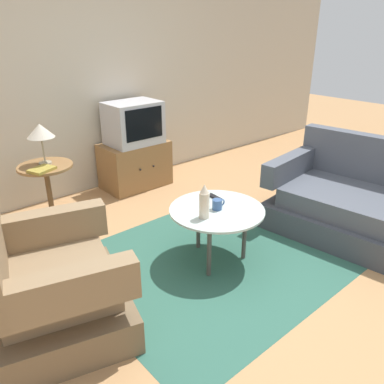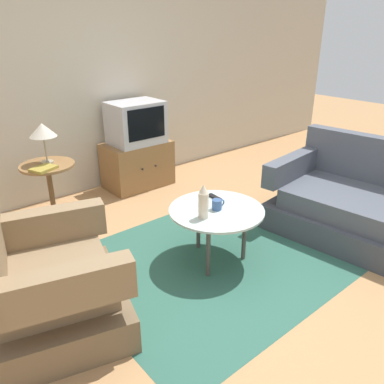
% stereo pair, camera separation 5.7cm
% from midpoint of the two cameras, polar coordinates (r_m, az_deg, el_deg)
% --- Properties ---
extents(ground_plane, '(16.00, 16.00, 0.00)m').
position_cam_midpoint_polar(ground_plane, '(3.23, 5.01, -11.04)').
color(ground_plane, '#AD7F51').
extents(back_wall, '(9.00, 0.12, 2.70)m').
position_cam_midpoint_polar(back_wall, '(4.57, -15.74, 16.73)').
color(back_wall, '#BCB29E').
rests_on(back_wall, ground).
extents(area_rug, '(2.20, 1.84, 0.00)m').
position_cam_midpoint_polar(area_rug, '(3.32, 3.93, -9.84)').
color(area_rug, '#2D5B4C').
rests_on(area_rug, ground).
extents(armchair, '(1.03, 1.11, 0.88)m').
position_cam_midpoint_polar(armchair, '(2.65, -19.98, -13.01)').
color(armchair, brown).
rests_on(armchair, ground).
extents(couch, '(1.15, 1.84, 0.86)m').
position_cam_midpoint_polar(couch, '(3.86, 25.67, -2.52)').
color(couch, '#3E424B').
rests_on(couch, ground).
extents(coffee_table, '(0.77, 0.77, 0.47)m').
position_cam_midpoint_polar(coffee_table, '(3.11, 4.17, -3.23)').
color(coffee_table, '#B2C6C1').
rests_on(coffee_table, ground).
extents(side_table, '(0.51, 0.51, 0.61)m').
position_cam_midpoint_polar(side_table, '(3.95, -19.93, 1.55)').
color(side_table, olive).
rests_on(side_table, ground).
extents(tv_stand, '(0.77, 0.50, 0.54)m').
position_cam_midpoint_polar(tv_stand, '(4.71, -7.70, 4.08)').
color(tv_stand, olive).
rests_on(tv_stand, ground).
extents(television, '(0.60, 0.45, 0.48)m').
position_cam_midpoint_polar(television, '(4.56, -7.92, 10.12)').
color(television, '#B7B7BC').
rests_on(television, tv_stand).
extents(table_lamp, '(0.25, 0.25, 0.39)m').
position_cam_midpoint_polar(table_lamp, '(3.83, -20.83, 8.41)').
color(table_lamp, '#9E937A').
rests_on(table_lamp, side_table).
extents(vase, '(0.08, 0.08, 0.27)m').
position_cam_midpoint_polar(vase, '(2.89, 2.27, -1.47)').
color(vase, beige).
rests_on(vase, coffee_table).
extents(mug, '(0.12, 0.08, 0.08)m').
position_cam_midpoint_polar(mug, '(3.07, 4.26, -1.86)').
color(mug, '#335184').
rests_on(mug, coffee_table).
extents(tv_remote_dark, '(0.05, 0.15, 0.02)m').
position_cam_midpoint_polar(tv_remote_dark, '(3.27, 3.88, -0.79)').
color(tv_remote_dark, black).
rests_on(tv_remote_dark, coffee_table).
extents(book, '(0.26, 0.23, 0.03)m').
position_cam_midpoint_polar(book, '(3.74, -20.68, 3.26)').
color(book, olive).
rests_on(book, side_table).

